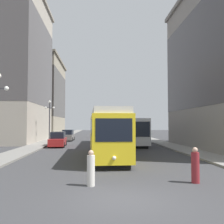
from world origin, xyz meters
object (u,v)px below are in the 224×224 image
(parked_car_left_near, at_px, (58,140))
(pedestrian_crossing_far, at_px, (195,166))
(lamp_post_left_far, at_px, (50,115))
(parked_car_left_mid, at_px, (68,136))
(pedestrian_crossing_near, at_px, (91,169))
(streetcar, at_px, (106,132))
(transit_bus, at_px, (130,130))

(parked_car_left_near, height_order, pedestrian_crossing_far, parked_car_left_near)
(lamp_post_left_far, bearing_deg, parked_car_left_mid, 72.65)
(pedestrian_crossing_near, bearing_deg, parked_car_left_near, -19.65)
(streetcar, distance_m, pedestrian_crossing_far, 10.15)
(parked_car_left_near, distance_m, pedestrian_crossing_far, 21.63)
(transit_bus, relative_size, pedestrian_crossing_far, 7.68)
(parked_car_left_near, distance_m, pedestrian_crossing_near, 20.21)
(pedestrian_crossing_near, relative_size, pedestrian_crossing_far, 0.96)
(parked_car_left_near, bearing_deg, pedestrian_crossing_near, -79.57)
(pedestrian_crossing_near, bearing_deg, pedestrian_crossing_far, -119.57)
(streetcar, distance_m, transit_bus, 13.21)
(parked_car_left_mid, relative_size, pedestrian_crossing_near, 2.86)
(parked_car_left_near, bearing_deg, streetcar, -63.57)
(streetcar, relative_size, pedestrian_crossing_far, 7.54)
(streetcar, relative_size, parked_car_left_mid, 2.76)
(pedestrian_crossing_near, height_order, pedestrian_crossing_far, pedestrian_crossing_far)
(streetcar, xyz_separation_m, transit_bus, (3.77, 12.66, -0.15))
(transit_bus, xyz_separation_m, pedestrian_crossing_far, (0.10, -21.95, -1.16))
(parked_car_left_near, xyz_separation_m, lamp_post_left_far, (-1.90, 4.38, 3.19))
(streetcar, height_order, parked_car_left_near, streetcar)
(transit_bus, xyz_separation_m, pedestrian_crossing_near, (-4.86, -22.21, -1.19))
(streetcar, relative_size, pedestrian_crossing_near, 7.89)
(lamp_post_left_far, bearing_deg, transit_bus, -9.44)
(transit_bus, distance_m, parked_car_left_mid, 12.34)
(streetcar, height_order, transit_bus, streetcar)
(pedestrian_crossing_far, bearing_deg, pedestrian_crossing_near, 145.16)
(streetcar, bearing_deg, parked_car_left_near, 117.12)
(parked_car_left_mid, bearing_deg, streetcar, -73.70)
(pedestrian_crossing_far, bearing_deg, parked_car_left_near, 78.14)
(streetcar, bearing_deg, pedestrian_crossing_near, -98.30)
(pedestrian_crossing_far, bearing_deg, transit_bus, 52.44)
(streetcar, distance_m, parked_car_left_mid, 21.40)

